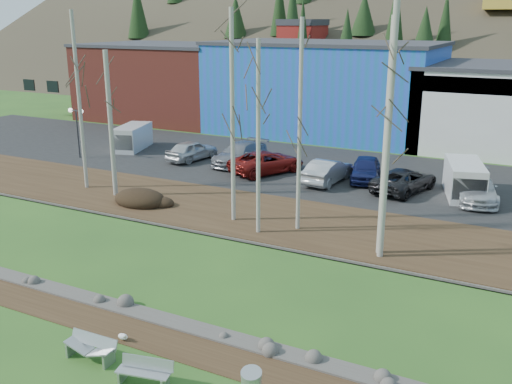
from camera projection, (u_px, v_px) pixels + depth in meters
The scene contains 30 objects.
ground at pixel (69, 354), 18.19m from camera, with size 200.00×200.00×0.00m, color #2D531E.
dirt_strip at pixel (113, 324), 19.97m from camera, with size 80.00×1.80×0.03m, color #382616.
near_bank_rocks at pixel (131, 311), 20.83m from camera, with size 80.00×0.80×0.50m, color #47423D, non-canonical shape.
river at pixel (193, 269), 24.32m from camera, with size 80.00×8.00×0.90m, color black, non-canonical shape.
far_bank_rocks at pixel (239, 238), 27.81m from camera, with size 80.00×0.80×0.46m, color #47423D, non-canonical shape.
far_bank at pixel (268, 217), 30.51m from camera, with size 80.00×7.00×0.15m, color #382616.
parking_lot at pixel (334, 172), 39.45m from camera, with size 80.00×14.00×0.14m, color black.
building_brick at pixel (167, 81), 60.73m from camera, with size 16.32×12.24×7.80m.
building_blue at pixel (326, 88), 52.80m from camera, with size 20.40×12.24×8.30m.
bench_intact at pixel (145, 372), 16.58m from camera, with size 1.69×0.81×0.81m.
bench_damaged at pixel (91, 348), 17.82m from camera, with size 1.76×0.62×0.78m.
seagull at pixel (123, 337), 18.85m from camera, with size 0.43×0.22×0.32m.
dirt_mound at pixel (140, 198), 32.45m from camera, with size 3.18×2.25×0.62m, color black.
birch_0 at pixel (79, 102), 34.16m from camera, with size 0.22×0.22×10.63m.
birch_1 at pixel (111, 125), 32.90m from camera, with size 0.27×0.27×8.46m.
birch_2 at pixel (232, 119), 28.41m from camera, with size 0.22×0.22×10.65m.
birch_3 at pixel (300, 128), 27.20m from camera, with size 0.20×0.20×10.19m.
birch_4 at pixel (258, 140), 26.87m from camera, with size 0.20×0.20×9.27m.
birch_5 at pixel (389, 127), 23.65m from camera, with size 0.26×0.26×11.58m.
birch_6 at pixel (386, 141), 24.22m from camera, with size 0.26×0.26×10.26m.
street_lamp at pixel (76, 119), 42.52m from camera, with size 1.43×0.38×3.74m.
car_0 at pixel (192, 150), 42.37m from camera, with size 1.77×4.39×1.50m, color #BBBBBD.
car_1 at pixel (267, 162), 38.90m from camera, with size 2.49×5.39×1.50m, color maroon.
car_2 at pixel (240, 154), 41.23m from camera, with size 2.14×5.27×1.53m, color gray.
car_3 at pixel (366, 169), 37.06m from camera, with size 1.80×4.48×1.53m, color navy.
car_4 at pixel (328, 171), 36.53m from camera, with size 1.61×4.63×1.53m, color #AFAEB0.
car_5 at pixel (404, 180), 34.69m from camera, with size 2.34×5.08×1.41m, color black.
car_6 at pixel (476, 187), 33.00m from camera, with size 2.12×5.21×1.51m, color silver.
van_white at pixel (465, 180), 33.63m from camera, with size 3.04×4.94×2.01m.
van_grey at pixel (132, 138), 45.85m from camera, with size 2.99×4.68×1.90m.
Camera 1 is at (12.57, -11.42, 10.24)m, focal length 40.00 mm.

